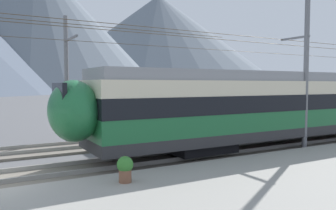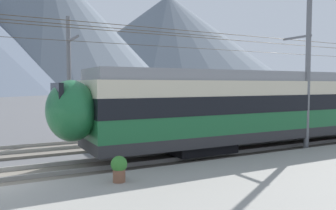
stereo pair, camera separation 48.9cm
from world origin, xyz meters
The scene contains 7 objects.
train_near_platform centered at (15.84, 0.77, 2.23)m, with size 27.08×3.00×4.27m.
train_far_track centered at (24.09, 5.47, 2.23)m, with size 32.22×2.85×4.27m.
catenary_mast_mid centered at (13.84, -0.54, 4.29)m, with size 46.80×1.70×8.39m.
catenary_mast_far_side centered at (4.41, 7.53, 3.75)m, with size 46.80×2.56×7.04m.
potted_plant_platform_edge centered at (3.81, -2.25, 0.76)m, with size 0.50×0.50×0.79m.
mountain_central_peak centered at (26.30, 164.15, 32.33)m, with size 122.59×122.59×64.65m, color slate.
mountain_right_ridge centered at (120.99, 216.20, 35.17)m, with size 186.86×186.86×70.34m, color slate.
Camera 1 is at (0.03, -11.52, 3.23)m, focal length 36.07 mm.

